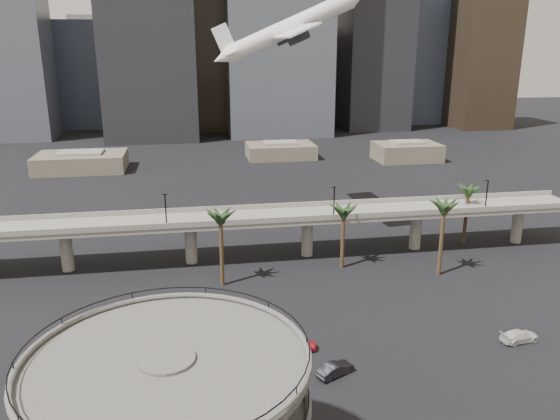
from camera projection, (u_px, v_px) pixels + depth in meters
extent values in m
cylinder|color=#4E4C49|center=(170.00, 408.00, 42.58)|extent=(22.00, 22.00, 0.45)
torus|color=#4E4C49|center=(170.00, 403.00, 42.44)|extent=(22.20, 22.20, 0.50)
torus|color=black|center=(169.00, 394.00, 42.21)|extent=(21.80, 21.80, 0.10)
cylinder|color=#4E4C49|center=(167.00, 363.00, 41.42)|extent=(22.00, 22.00, 0.45)
torus|color=#4E4C49|center=(166.00, 358.00, 41.28)|extent=(22.20, 22.20, 0.50)
torus|color=black|center=(166.00, 348.00, 41.05)|extent=(21.80, 21.80, 0.10)
cube|color=slate|center=(250.00, 219.00, 101.42)|extent=(130.00, 9.00, 0.90)
cube|color=slate|center=(253.00, 221.00, 96.91)|extent=(130.00, 0.30, 1.00)
cube|color=slate|center=(247.00, 207.00, 105.41)|extent=(130.00, 0.30, 1.00)
cylinder|color=slate|center=(66.00, 250.00, 97.37)|extent=(2.20, 2.20, 8.00)
cylinder|color=slate|center=(191.00, 243.00, 100.88)|extent=(2.20, 2.20, 8.00)
cylinder|color=slate|center=(307.00, 237.00, 104.40)|extent=(2.20, 2.20, 8.00)
cylinder|color=slate|center=(416.00, 230.00, 107.91)|extent=(2.20, 2.20, 8.00)
cylinder|color=slate|center=(517.00, 224.00, 111.43)|extent=(2.20, 2.20, 8.00)
cylinder|color=black|center=(166.00, 211.00, 94.23)|extent=(0.24, 0.24, 6.00)
cylinder|color=black|center=(334.00, 203.00, 99.03)|extent=(0.24, 0.24, 6.00)
cylinder|color=black|center=(487.00, 195.00, 103.82)|extent=(0.24, 0.24, 6.00)
cylinder|color=#4D3821|center=(222.00, 251.00, 90.64)|extent=(0.70, 0.70, 12.15)
ellipsoid|color=#1D3317|center=(220.00, 214.00, 88.76)|extent=(4.40, 4.40, 2.00)
cylinder|color=#4D3821|center=(343.00, 239.00, 98.13)|extent=(0.70, 0.70, 10.80)
ellipsoid|color=#1D3317|center=(344.00, 209.00, 96.45)|extent=(4.40, 4.40, 2.00)
cylinder|color=#4D3821|center=(441.00, 241.00, 94.76)|extent=(0.70, 0.70, 12.60)
ellipsoid|color=#1D3317|center=(445.00, 204.00, 92.82)|extent=(4.40, 4.40, 2.00)
cylinder|color=#4D3821|center=(466.00, 217.00, 110.09)|extent=(0.70, 0.70, 11.25)
ellipsoid|color=#1D3317|center=(469.00, 188.00, 108.34)|extent=(4.40, 4.40, 2.00)
cube|color=brown|center=(81.00, 162.00, 175.96)|extent=(28.00, 18.00, 5.50)
cube|color=slate|center=(80.00, 152.00, 175.04)|extent=(14.00, 9.00, 0.80)
cube|color=brown|center=(281.00, 151.00, 196.17)|extent=(24.00, 16.00, 5.00)
cube|color=slate|center=(281.00, 143.00, 195.33)|extent=(12.00, 8.00, 0.80)
cube|color=brown|center=(407.00, 152.00, 191.58)|extent=(22.00, 15.00, 6.00)
cube|color=slate|center=(407.00, 142.00, 190.59)|extent=(11.00, 7.50, 0.80)
cube|color=#4A4E57|center=(13.00, 41.00, 225.41)|extent=(26.00, 24.00, 81.38)
cube|color=#364054|center=(93.00, 75.00, 266.97)|extent=(30.00, 30.00, 50.08)
cube|color=slate|center=(88.00, 18.00, 259.36)|extent=(16.50, 16.50, 2.40)
cube|color=black|center=(217.00, 27.00, 251.34)|extent=(28.00, 26.00, 93.90)
cube|color=gray|center=(314.00, 80.00, 280.74)|extent=(24.00, 24.00, 43.82)
cube|color=slate|center=(315.00, 32.00, 274.04)|extent=(13.20, 13.20, 2.40)
cube|color=black|center=(376.00, 21.00, 252.81)|extent=(30.00, 28.00, 99.12)
cube|color=#364054|center=(412.00, 50.00, 279.78)|extent=(34.00, 30.00, 73.03)
cube|color=black|center=(481.00, 64.00, 262.00)|extent=(26.00, 26.00, 60.51)
cube|color=gray|center=(239.00, 82.00, 294.31)|extent=(22.00, 22.00, 39.65)
cube|color=slate|center=(238.00, 41.00, 288.21)|extent=(12.10, 12.10, 2.40)
cylinder|color=white|center=(290.00, 27.00, 108.43)|extent=(26.59, 4.69, 13.94)
cone|color=white|center=(222.00, 58.00, 107.35)|extent=(4.50, 3.31, 4.21)
cube|color=white|center=(287.00, 32.00, 108.56)|extent=(7.27, 29.46, 2.80)
cube|color=white|center=(230.00, 52.00, 107.35)|extent=(2.68, 9.83, 1.14)
cube|color=white|center=(224.00, 39.00, 106.41)|extent=(4.98, 0.56, 6.15)
cylinder|color=#26262B|center=(286.00, 38.00, 114.08)|extent=(4.61, 2.15, 3.40)
cylinder|color=#26262B|center=(298.00, 37.00, 104.06)|extent=(4.61, 2.15, 3.40)
imported|color=red|center=(300.00, 343.00, 72.72)|extent=(4.98, 3.19, 1.58)
imported|color=black|center=(335.00, 369.00, 66.89)|extent=(5.28, 3.78, 1.65)
imported|color=silver|center=(519.00, 336.00, 74.57)|extent=(5.79, 3.02, 1.60)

